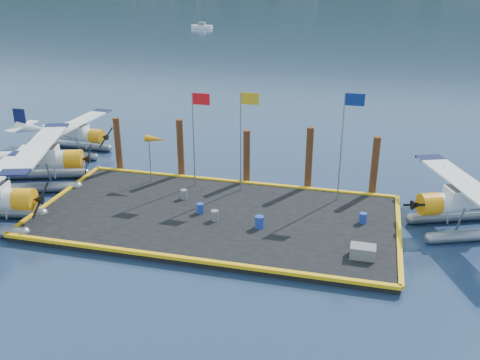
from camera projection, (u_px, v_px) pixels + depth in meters
The scene contains 21 objects.
ground at pixel (216, 221), 30.33m from camera, with size 4000.00×4000.00×0.00m, color #192C4C.
dock at pixel (216, 218), 30.25m from camera, with size 20.00×10.00×0.40m, color black.
dock_bumpers at pixel (216, 213), 30.14m from camera, with size 20.25×10.25×0.18m, color #ECAC0D, non-canonical shape.
seaplane_b at pixel (34, 163), 34.59m from camera, with size 9.54×10.20×3.65m.
seaplane_c at pixel (71, 136), 40.64m from camera, with size 8.04×8.85×3.15m.
seaplane_d at pixel (473, 205), 28.73m from camera, with size 9.26×9.79×3.55m.
drum_0 at pixel (200, 208), 30.30m from camera, with size 0.41×0.41×0.57m, color #1B3598.
drum_1 at pixel (215, 215), 29.42m from camera, with size 0.41×0.41×0.58m, color slate.
drum_2 at pixel (259, 222), 28.60m from camera, with size 0.48×0.48×0.67m, color #1B3598.
drum_4 at pixel (363, 218), 29.15m from camera, with size 0.41×0.41×0.57m, color #1B3598.
drum_5 at pixel (184, 194), 32.13m from camera, with size 0.40×0.40×0.57m, color slate.
crate at pixel (363, 252), 25.73m from camera, with size 1.21×0.81×0.61m, color slate.
flagpole_red at pixel (196, 125), 32.59m from camera, with size 1.14×0.08×6.00m.
flagpole_yellow at pixel (244, 127), 31.87m from camera, with size 1.14×0.08×6.20m.
flagpole_blue at pixel (346, 131), 30.45m from camera, with size 1.14×0.08×6.50m.
windsock at pixel (156, 140), 33.66m from camera, with size 1.40×0.44×3.12m.
piling_0 at pixel (118, 146), 36.34m from camera, with size 0.44×0.44×4.00m, color #412212.
piling_1 at pixel (181, 150), 35.29m from camera, with size 0.44×0.44×4.20m, color #412212.
piling_2 at pixel (247, 159), 34.34m from camera, with size 0.44×0.44×3.80m, color #412212.
piling_3 at pixel (309, 160), 33.34m from camera, with size 0.44×0.44×4.30m, color #412212.
piling_4 at pixel (374, 168), 32.49m from camera, with size 0.44×0.44×4.00m, color #412212.
Camera 1 is at (8.00, -26.02, 13.65)m, focal length 40.00 mm.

